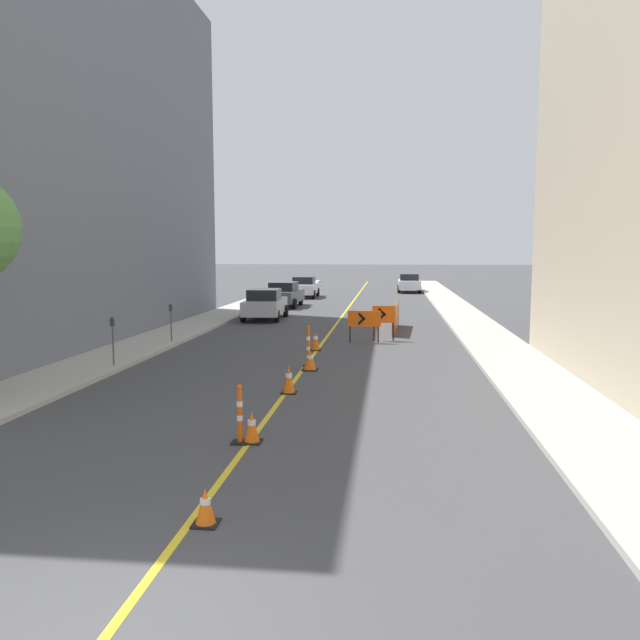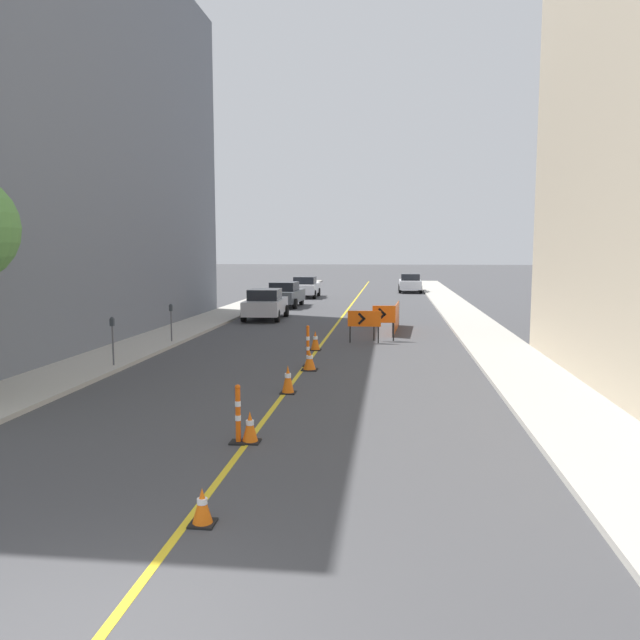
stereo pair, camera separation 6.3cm
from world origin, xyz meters
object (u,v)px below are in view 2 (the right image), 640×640
(traffic_cone_fifth, at_px, (315,341))
(parked_car_curb_far, at_px, (305,287))
(parking_meter_far_curb, at_px, (171,315))
(parking_meter_near_curb, at_px, (112,331))
(traffic_cone_nearest, at_px, (202,507))
(traffic_cone_second, at_px, (250,427))
(delineator_post_rear, at_px, (308,348))
(delineator_post_front, at_px, (238,418))
(arrow_barricade_primary, at_px, (364,320))
(traffic_cone_third, at_px, (288,379))
(arrow_barricade_secondary, at_px, (384,316))
(parked_car_opposite_side, at_px, (410,283))
(traffic_cone_fourth, at_px, (309,360))
(parked_car_curb_near, at_px, (265,304))
(parked_car_curb_mid, at_px, (285,294))

(traffic_cone_fifth, distance_m, parked_car_curb_far, 25.15)
(parking_meter_far_curb, bearing_deg, parking_meter_near_curb, -90.00)
(traffic_cone_nearest, height_order, traffic_cone_second, traffic_cone_second)
(traffic_cone_nearest, bearing_deg, traffic_cone_second, 92.83)
(delineator_post_rear, relative_size, parking_meter_far_curb, 0.89)
(traffic_cone_second, height_order, parked_car_curb_far, parked_car_curb_far)
(delineator_post_front, height_order, arrow_barricade_primary, arrow_barricade_primary)
(traffic_cone_fifth, distance_m, delineator_post_rear, 3.12)
(traffic_cone_nearest, height_order, parked_car_curb_far, parked_car_curb_far)
(delineator_post_front, bearing_deg, parked_car_curb_far, 95.97)
(parking_meter_near_curb, bearing_deg, traffic_cone_third, -23.86)
(arrow_barricade_secondary, height_order, parked_car_opposite_side, parked_car_opposite_side)
(delineator_post_rear, xyz_separation_m, parking_meter_far_curb, (-5.80, 3.89, 0.57))
(parking_meter_far_curb, bearing_deg, parked_car_curb_far, 85.72)
(traffic_cone_nearest, relative_size, parked_car_curb_far, 0.12)
(traffic_cone_nearest, height_order, traffic_cone_fifth, traffic_cone_fifth)
(delineator_post_front, relative_size, parked_car_opposite_side, 0.26)
(delineator_post_rear, bearing_deg, traffic_cone_fifth, 92.85)
(traffic_cone_third, distance_m, parked_car_opposite_side, 38.52)
(traffic_cone_fourth, height_order, parking_meter_far_curb, parking_meter_far_curb)
(delineator_post_front, relative_size, delineator_post_rear, 0.87)
(parked_car_opposite_side, relative_size, parking_meter_far_curb, 2.99)
(parked_car_curb_near, height_order, parking_meter_near_curb, parking_meter_near_curb)
(parked_car_curb_mid, bearing_deg, traffic_cone_nearest, -79.21)
(traffic_cone_fifth, height_order, delineator_post_rear, delineator_post_rear)
(parked_car_curb_near, distance_m, parked_car_opposite_side, 23.25)
(arrow_barricade_primary, distance_m, parked_car_curb_mid, 15.89)
(parked_car_curb_near, distance_m, parked_car_curb_far, 15.17)
(traffic_cone_nearest, distance_m, parked_car_opposite_side, 46.07)
(parked_car_opposite_side, bearing_deg, traffic_cone_third, -95.98)
(traffic_cone_nearest, bearing_deg, arrow_barricade_secondary, 82.89)
(traffic_cone_fourth, xyz_separation_m, parked_car_curb_mid, (-4.32, 20.55, 0.49))
(traffic_cone_fourth, bearing_deg, parking_meter_far_curb, 142.79)
(parked_car_curb_mid, xyz_separation_m, parking_meter_near_curb, (-1.61, -21.08, 0.35))
(delineator_post_rear, distance_m, parking_meter_far_curb, 7.00)
(traffic_cone_nearest, distance_m, parked_car_curb_near, 24.42)
(arrow_barricade_primary, bearing_deg, parked_car_curb_mid, 109.62)
(traffic_cone_second, height_order, arrow_barricade_primary, arrow_barricade_primary)
(arrow_barricade_primary, bearing_deg, parked_car_curb_near, 124.10)
(traffic_cone_nearest, xyz_separation_m, parked_car_curb_far, (-4.13, 39.24, 0.56))
(arrow_barricade_secondary, relative_size, parking_meter_near_curb, 0.95)
(traffic_cone_nearest, distance_m, arrow_barricade_primary, 16.47)
(traffic_cone_nearest, bearing_deg, parked_car_opposite_side, 85.09)
(traffic_cone_third, height_order, parked_car_curb_mid, parked_car_curb_mid)
(traffic_cone_second, relative_size, delineator_post_front, 0.54)
(traffic_cone_nearest, relative_size, traffic_cone_second, 0.83)
(traffic_cone_third, height_order, arrow_barricade_primary, arrow_barricade_primary)
(traffic_cone_nearest, distance_m, parked_car_curb_mid, 31.53)
(delineator_post_front, distance_m, delineator_post_rear, 7.84)
(delineator_post_front, relative_size, arrow_barricade_primary, 0.87)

